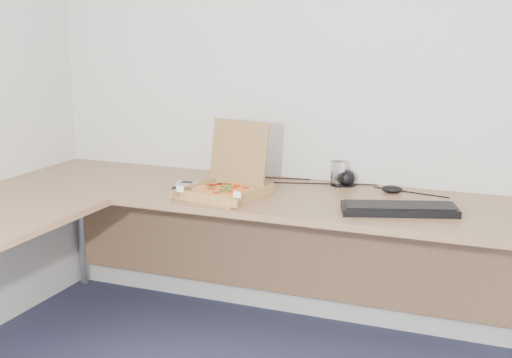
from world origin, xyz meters
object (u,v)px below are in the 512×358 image
at_px(drinking_glass, 338,174).
at_px(keyboard, 399,209).
at_px(desk, 147,214).
at_px(pizza_box, 225,187).
at_px(wallet, 189,188).

bearing_deg(drinking_glass, keyboard, -45.13).
relative_size(desk, pizza_box, 6.91).
distance_m(desk, wallet, 0.34).
height_order(desk, keyboard, keyboard).
bearing_deg(pizza_box, wallet, -175.23).
height_order(keyboard, wallet, keyboard).
xyz_separation_m(desk, wallet, (0.02, 0.34, 0.04)).
xyz_separation_m(desk, keyboard, (1.00, 0.32, 0.04)).
relative_size(pizza_box, keyboard, 0.77).
height_order(pizza_box, keyboard, pizza_box).
relative_size(keyboard, wallet, 3.90).
bearing_deg(wallet, keyboard, -1.72).
height_order(desk, pizza_box, pizza_box).
height_order(pizza_box, wallet, pizza_box).
bearing_deg(pizza_box, keyboard, 13.15).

